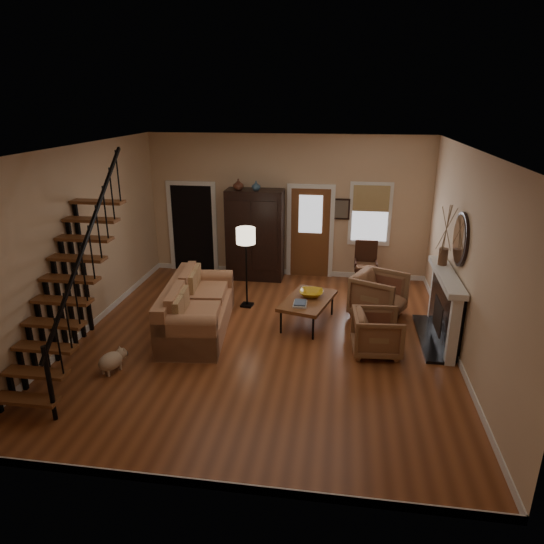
# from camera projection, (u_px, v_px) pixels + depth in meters

# --- Properties ---
(room) EXTENTS (7.00, 7.33, 3.30)m
(room) POSITION_uv_depth(u_px,v_px,m) (257.00, 232.00, 9.73)
(room) COLOR brown
(room) RESTS_ON ground
(staircase) EXTENTS (0.94, 2.80, 3.20)m
(staircase) POSITION_uv_depth(u_px,v_px,m) (63.00, 272.00, 7.17)
(staircase) COLOR brown
(staircase) RESTS_ON ground
(fireplace) EXTENTS (0.33, 1.95, 2.30)m
(fireplace) POSITION_uv_depth(u_px,v_px,m) (447.00, 301.00, 8.33)
(fireplace) COLOR black
(fireplace) RESTS_ON ground
(armoire) EXTENTS (1.30, 0.60, 2.10)m
(armoire) POSITION_uv_depth(u_px,v_px,m) (255.00, 235.00, 11.22)
(armoire) COLOR black
(armoire) RESTS_ON ground
(vase_a) EXTENTS (0.24, 0.24, 0.25)m
(vase_a) POSITION_uv_depth(u_px,v_px,m) (238.00, 184.00, 10.78)
(vase_a) COLOR #4C2619
(vase_a) RESTS_ON armoire
(vase_b) EXTENTS (0.20, 0.20, 0.21)m
(vase_b) POSITION_uv_depth(u_px,v_px,m) (256.00, 186.00, 10.73)
(vase_b) COLOR #334C60
(vase_b) RESTS_ON armoire
(sofa) EXTENTS (1.30, 2.52, 0.90)m
(sofa) POSITION_uv_depth(u_px,v_px,m) (197.00, 307.00, 8.79)
(sofa) COLOR #AA724D
(sofa) RESTS_ON ground
(coffee_table) EXTENTS (1.09, 1.47, 0.50)m
(coffee_table) POSITION_uv_depth(u_px,v_px,m) (308.00, 311.00, 9.11)
(coffee_table) COLOR brown
(coffee_table) RESTS_ON ground
(bowl) EXTENTS (0.45, 0.45, 0.11)m
(bowl) POSITION_uv_depth(u_px,v_px,m) (311.00, 293.00, 9.14)
(bowl) COLOR gold
(bowl) RESTS_ON coffee_table
(books) EXTENTS (0.24, 0.33, 0.06)m
(books) POSITION_uv_depth(u_px,v_px,m) (300.00, 303.00, 8.75)
(books) COLOR beige
(books) RESTS_ON coffee_table
(armchair_left) EXTENTS (0.86, 0.84, 0.73)m
(armchair_left) POSITION_uv_depth(u_px,v_px,m) (377.00, 333.00, 8.02)
(armchair_left) COLOR brown
(armchair_left) RESTS_ON ground
(armchair_right) EXTENTS (1.24, 1.22, 0.85)m
(armchair_right) POSITION_uv_depth(u_px,v_px,m) (379.00, 295.00, 9.41)
(armchair_right) COLOR brown
(armchair_right) RESTS_ON ground
(floor_lamp) EXTENTS (0.43, 0.43, 1.65)m
(floor_lamp) POSITION_uv_depth(u_px,v_px,m) (246.00, 268.00, 9.69)
(floor_lamp) COLOR black
(floor_lamp) RESTS_ON ground
(side_chair) EXTENTS (0.54, 0.54, 1.02)m
(side_chair) POSITION_uv_depth(u_px,v_px,m) (366.00, 265.00, 10.86)
(side_chair) COLOR #361B11
(side_chair) RESTS_ON ground
(dog) EXTENTS (0.45, 0.54, 0.34)m
(dog) POSITION_uv_depth(u_px,v_px,m) (111.00, 362.00, 7.50)
(dog) COLOR #D3B390
(dog) RESTS_ON ground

